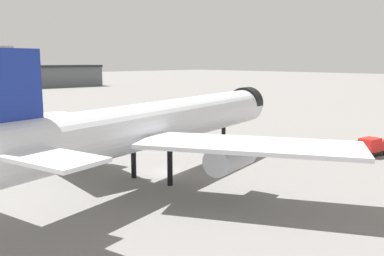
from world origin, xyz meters
TOP-DOWN VIEW (x-y plane):
  - ground at (0.00, 0.00)m, footprint 900.00×900.00m
  - airliner_near_gate at (-1.83, -1.62)m, footprint 57.64×51.69m
  - service_truck_front at (31.03, -15.46)m, footprint 5.71×3.05m
  - baggage_cart_trailing at (8.04, 30.94)m, footprint 2.87×2.84m

SIDE VIEW (x-z plane):
  - ground at x=0.00m, z-range 0.00..0.00m
  - baggage_cart_trailing at x=8.04m, z-range 0.07..1.89m
  - service_truck_front at x=31.03m, z-range 0.09..3.09m
  - airliner_near_gate at x=-1.83m, z-range -0.97..15.42m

